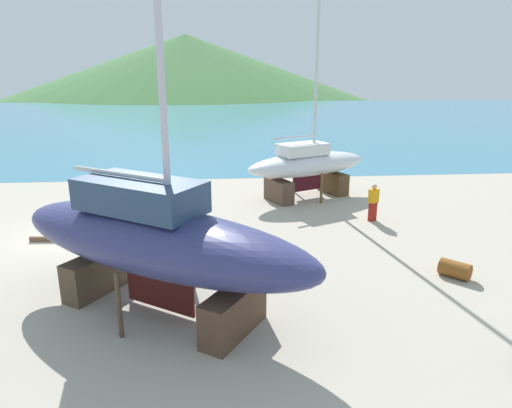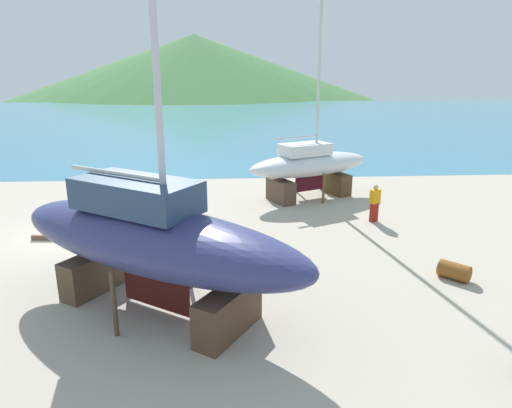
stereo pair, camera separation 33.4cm
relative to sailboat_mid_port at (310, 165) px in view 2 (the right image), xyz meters
The scene contains 9 objects.
ground_plane 13.36m from the sailboat_mid_port, 141.87° to the right, with size 50.32×50.32×0.00m, color #ADA392.
sea_water 38.28m from the sailboat_mid_port, 105.81° to the left, with size 146.65×64.80×0.01m, color teal.
headland_hill 102.55m from the sailboat_mid_port, 96.79° to the left, with size 166.47×166.47×29.03m, color #3D6F3A.
sailboat_mid_port is the anchor object (origin of this frame).
sailboat_far_slipway 12.52m from the sailboat_mid_port, 119.21° to the right, with size 9.24×7.37×14.04m.
worker 4.56m from the sailboat_mid_port, 61.59° to the right, with size 0.50×0.44×1.63m.
barrel_ochre 10.15m from the sailboat_mid_port, 73.17° to the right, with size 0.54×0.54×0.91m, color brown.
barrel_blue_faded 8.73m from the sailboat_mid_port, 164.77° to the right, with size 0.52×0.52×0.84m, color olive.
timber_short_skew 11.68m from the sailboat_mid_port, 152.18° to the right, with size 2.81×0.13×0.19m, color brown.
Camera 2 is at (6.34, -17.55, 6.35)m, focal length 32.29 mm.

